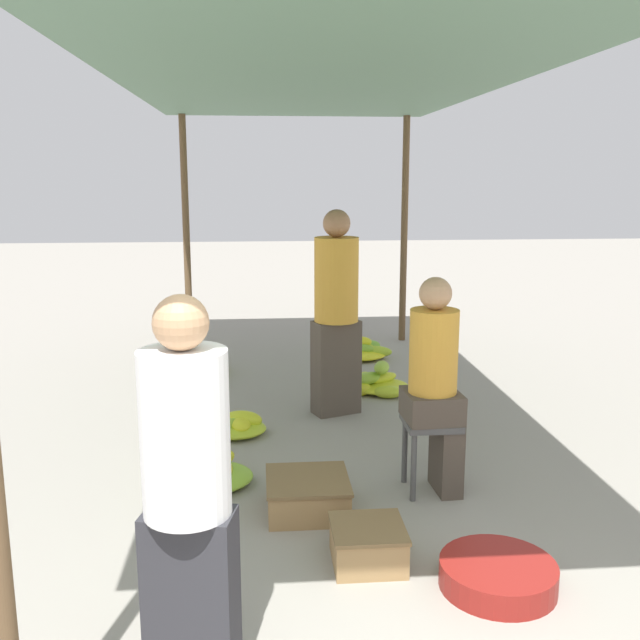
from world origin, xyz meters
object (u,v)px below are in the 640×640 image
banana_pile_left_2 (204,366)px  shopper_walking_mid (336,310)px  banana_pile_left_1 (235,427)px  vendor_foreground (187,492)px  vendor_seated (436,381)px  crate_near (308,495)px  crate_mid (368,544)px  banana_pile_left_0 (205,472)px  banana_pile_right_0 (378,383)px  banana_pile_right_1 (363,351)px  stool (431,434)px  basin_black (498,575)px

banana_pile_left_2 → shopper_walking_mid: (1.20, -1.29, 0.80)m
banana_pile_left_1 → banana_pile_left_2: (-0.37, 1.76, 0.02)m
vendor_foreground → vendor_seated: size_ratio=1.14×
banana_pile_left_1 → shopper_walking_mid: (0.84, 0.47, 0.82)m
crate_near → crate_mid: (0.27, -0.61, -0.00)m
vendor_seated → banana_pile_left_0: bearing=171.1°
crate_mid → banana_pile_left_2: bearing=106.8°
banana_pile_right_0 → banana_pile_right_1: (0.05, 1.27, -0.01)m
banana_pile_left_2 → crate_near: (0.84, -3.08, 0.01)m
banana_pile_right_0 → crate_mid: 2.97m
banana_pile_right_1 → crate_near: bearing=-103.4°
stool → vendor_seated: (0.02, -0.00, 0.35)m
vendor_foreground → shopper_walking_mid: 3.34m
vendor_foreground → banana_pile_right_1: size_ratio=2.41×
banana_pile_left_2 → crate_mid: bearing=-73.2°
stool → shopper_walking_mid: (-0.43, 1.56, 0.51)m
banana_pile_left_1 → banana_pile_right_0: size_ratio=0.81×
banana_pile_left_0 → banana_pile_right_0: (1.45, 1.87, 0.01)m
crate_mid → crate_near: bearing=114.1°
banana_pile_left_0 → banana_pile_right_1: 3.47m
vendor_seated → banana_pile_right_1: bearing=89.4°
banana_pile_right_0 → shopper_walking_mid: shopper_walking_mid is taller
basin_black → vendor_foreground: bearing=-159.0°
banana_pile_left_2 → banana_pile_right_1: bearing=16.7°
vendor_foreground → banana_pile_left_0: 2.01m
banana_pile_left_0 → shopper_walking_mid: bearing=53.2°
basin_black → banana_pile_right_0: size_ratio=0.97×
banana_pile_right_1 → crate_mid: size_ratio=1.72×
basin_black → crate_mid: (-0.60, 0.27, 0.04)m
banana_pile_left_1 → banana_pile_left_2: banana_pile_left_2 is taller
shopper_walking_mid → banana_pile_right_1: bearing=74.7°
vendor_foreground → banana_pile_left_1: bearing=88.5°
banana_pile_left_0 → crate_mid: 1.40m
vendor_seated → banana_pile_right_0: size_ratio=2.34×
vendor_foreground → crate_near: (0.55, 1.42, -0.70)m
crate_mid → shopper_walking_mid: 2.52m
vendor_foreground → crate_mid: (0.82, 0.82, -0.71)m
crate_mid → basin_black: bearing=-24.6°
vendor_foreground → crate_mid: vendor_foreground is taller
vendor_seated → banana_pile_left_1: vendor_seated is taller
banana_pile_left_0 → banana_pile_left_1: 0.88m
banana_pile_right_1 → basin_black: bearing=-89.8°
crate_mid → shopper_walking_mid: shopper_walking_mid is taller
banana_pile_left_2 → banana_pile_right_0: banana_pile_right_0 is taller
stool → banana_pile_left_0: 1.48m
vendor_foreground → banana_pile_right_0: vendor_foreground is taller
banana_pile_right_0 → crate_near: (-0.81, -2.32, 0.02)m
banana_pile_left_1 → vendor_seated: bearing=-40.2°
stool → banana_pile_right_1: bearing=89.0°
stool → banana_pile_right_1: size_ratio=0.73×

